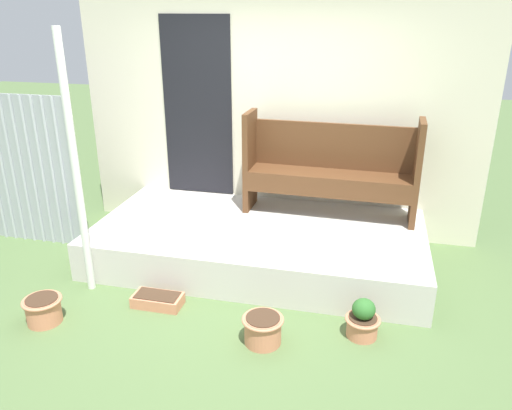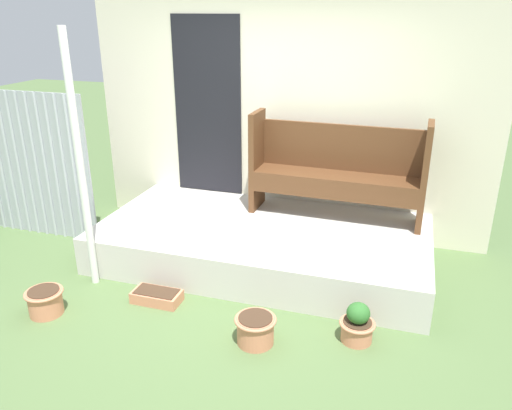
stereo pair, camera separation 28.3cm
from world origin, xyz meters
name	(u,v)px [view 1 (the left image)]	position (x,y,z in m)	size (l,w,h in m)	color
ground_plane	(230,302)	(0.00, 0.00, 0.00)	(24.00, 24.00, 0.00)	#516B3D
porch_slab	(259,243)	(0.07, 0.84, 0.19)	(3.30, 1.68, 0.39)	beige
house_wall	(273,119)	(0.03, 1.71, 1.30)	(4.50, 0.08, 2.60)	beige
support_post	(76,170)	(-1.33, -0.07, 1.16)	(0.07, 0.07, 2.32)	white
bench	(331,164)	(0.72, 1.35, 0.93)	(1.79, 0.45, 1.07)	#54331C
flower_pot_left	(43,309)	(-1.42, -0.65, 0.12)	(0.32, 0.32, 0.23)	tan
flower_pot_middle	(263,329)	(0.41, -0.50, 0.13)	(0.33, 0.33, 0.23)	tan
flower_pot_right	(363,320)	(1.17, -0.23, 0.15)	(0.28, 0.28, 0.33)	tan
planter_box_rect	(158,300)	(-0.60, -0.20, 0.05)	(0.43, 0.22, 0.11)	tan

